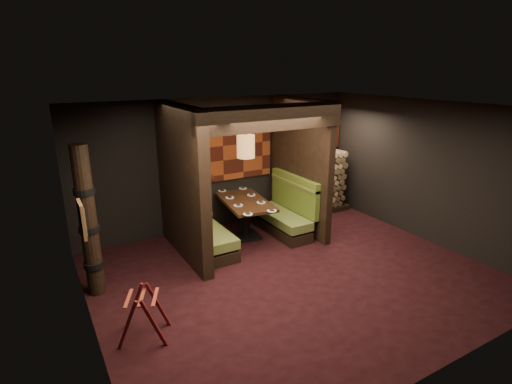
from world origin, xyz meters
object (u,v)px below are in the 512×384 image
(booth_bench_left, at_px, (204,232))
(totem_column, at_px, (88,223))
(pendant_lamp, at_px, (246,146))
(luggage_rack, at_px, (143,313))
(booth_bench_right, at_px, (285,214))
(dining_table, at_px, (245,211))
(firewood_stack, at_px, (315,182))

(booth_bench_left, relative_size, totem_column, 0.67)
(pendant_lamp, height_order, luggage_rack, pendant_lamp)
(booth_bench_right, distance_m, dining_table, 0.92)
(booth_bench_right, xyz_separation_m, dining_table, (-0.89, 0.18, 0.18))
(dining_table, height_order, totem_column, totem_column)
(firewood_stack, bearing_deg, pendant_lamp, -165.71)
(totem_column, height_order, firewood_stack, totem_column)
(booth_bench_left, relative_size, pendant_lamp, 1.43)
(booth_bench_right, xyz_separation_m, luggage_rack, (-3.61, -2.02, -0.04))
(booth_bench_left, xyz_separation_m, luggage_rack, (-1.72, -2.02, -0.04))
(luggage_rack, bearing_deg, booth_bench_right, 29.24)
(booth_bench_right, height_order, dining_table, booth_bench_right)
(firewood_stack, bearing_deg, dining_table, -166.91)
(pendant_lamp, relative_size, firewood_stack, 0.65)
(booth_bench_right, bearing_deg, pendant_lamp, 171.71)
(booth_bench_right, height_order, pendant_lamp, pendant_lamp)
(dining_table, distance_m, firewood_stack, 2.31)
(pendant_lamp, height_order, firewood_stack, pendant_lamp)
(booth_bench_left, bearing_deg, totem_column, -165.25)
(pendant_lamp, bearing_deg, booth_bench_left, -172.68)
(pendant_lamp, distance_m, luggage_rack, 3.82)
(dining_table, bearing_deg, luggage_rack, -141.08)
(pendant_lamp, relative_size, totem_column, 0.47)
(booth_bench_right, distance_m, luggage_rack, 4.14)
(pendant_lamp, xyz_separation_m, luggage_rack, (-2.73, -2.15, -1.60))
(dining_table, xyz_separation_m, luggage_rack, (-2.73, -2.20, -0.22))
(booth_bench_left, height_order, totem_column, totem_column)
(dining_table, height_order, luggage_rack, dining_table)
(pendant_lamp, relative_size, luggage_rack, 1.41)
(pendant_lamp, bearing_deg, firewood_stack, 14.29)
(luggage_rack, height_order, firewood_stack, firewood_stack)
(pendant_lamp, bearing_deg, luggage_rack, -141.72)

